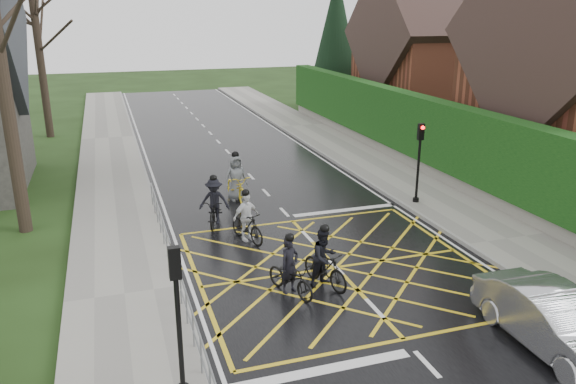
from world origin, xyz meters
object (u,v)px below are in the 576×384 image
cyclist_mid (215,206)px  cyclist_lead (236,184)px  cyclist_back (325,263)px  car (553,321)px  cyclist_front (247,222)px  cyclist_rear (290,274)px

cyclist_mid → cyclist_lead: (1.31, 2.28, 0.04)m
cyclist_back → cyclist_lead: (-0.62, 7.87, 0.02)m
car → cyclist_front: bearing=122.3°
cyclist_mid → cyclist_lead: cyclist_lead is taller
cyclist_back → cyclist_front: (-1.25, 3.71, -0.02)m
cyclist_mid → cyclist_front: size_ratio=1.07×
cyclist_lead → cyclist_mid: bearing=-127.2°
cyclist_back → car: cyclist_back is taller
cyclist_back → cyclist_mid: cyclist_mid is taller
cyclist_mid → cyclist_rear: bearing=-61.7°
cyclist_rear → cyclist_mid: size_ratio=0.95×
cyclist_rear → cyclist_lead: cyclist_lead is taller
cyclist_back → car: (3.69, -4.38, 0.01)m
cyclist_mid → cyclist_front: (0.68, -1.88, -0.00)m
cyclist_back → cyclist_front: size_ratio=1.01×
car → cyclist_back: bearing=131.0°
car → cyclist_rear: bearing=139.0°
cyclist_back → cyclist_front: cyclist_back is taller
cyclist_mid → cyclist_lead: bearing=79.4°
cyclist_rear → cyclist_back: 1.04m
cyclist_lead → cyclist_rear: bearing=-100.1°
cyclist_front → cyclist_lead: bearing=61.6°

